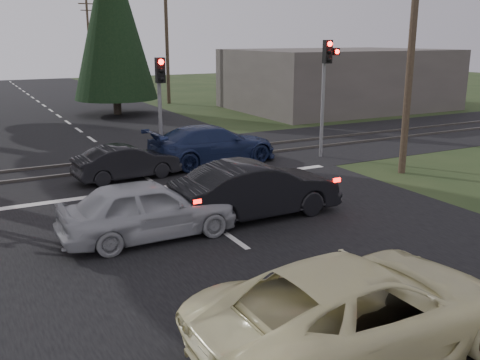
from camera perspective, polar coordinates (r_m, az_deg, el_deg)
ground at (r=10.88m, az=6.59°, el=-11.29°), size 120.00×120.00×0.00m
road at (r=19.44m, az=-10.26°, el=0.47°), size 14.00×100.00×0.01m
rail_corridor at (r=21.30m, az=-11.93°, el=1.66°), size 120.00×8.00×0.01m
stop_line at (r=17.78m, az=-8.47°, el=-0.79°), size 13.00×0.35×0.00m
rail_near at (r=20.54m, az=-11.30°, el=1.33°), size 120.00×0.12×0.10m
rail_far at (r=22.04m, az=-12.52°, el=2.19°), size 120.00×0.12×0.10m
traffic_signal_right at (r=21.91m, az=9.23°, el=10.91°), size 0.68×0.48×4.70m
traffic_signal_center at (r=19.90m, az=-8.48°, el=9.08°), size 0.32×0.48×4.10m
utility_pole_near at (r=19.87m, az=17.89°, el=14.08°), size 1.80×0.26×9.00m
utility_pole_mid at (r=40.52m, az=-7.82°, el=14.75°), size 1.80×0.26×9.00m
utility_pole_far at (r=64.54m, az=-15.82°, el=14.37°), size 1.80×0.26×9.00m
conifer_tree at (r=35.20m, az=-13.49°, el=16.53°), size 5.20×5.20×11.00m
building_right at (r=38.27m, az=10.43°, el=10.55°), size 14.00×10.00×4.00m
cream_coupe at (r=8.67m, az=12.71°, el=-13.19°), size 5.47×2.58×1.51m
dark_hatchback at (r=14.61m, az=1.79°, el=-1.03°), size 4.68×1.68×1.54m
silver_car at (r=13.24m, az=-9.77°, el=-3.09°), size 4.33×1.75×1.48m
blue_sedan at (r=20.88m, az=-2.95°, el=3.79°), size 5.29×2.40×1.50m
dark_car_far at (r=18.95m, az=-11.96°, el=1.85°), size 3.74×1.60×1.20m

